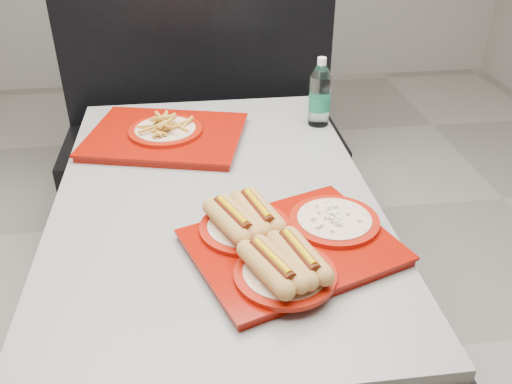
{
  "coord_description": "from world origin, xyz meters",
  "views": [
    {
      "loc": [
        -0.05,
        -1.33,
        1.57
      ],
      "look_at": [
        0.1,
        -0.14,
        0.83
      ],
      "focal_mm": 38.0,
      "sensor_mm": 36.0,
      "label": 1
    }
  ],
  "objects": [
    {
      "name": "ground",
      "position": [
        0.0,
        0.0,
        0.0
      ],
      "size": [
        6.0,
        6.0,
        0.0
      ],
      "primitive_type": "plane",
      "color": "#A09B90",
      "rests_on": "ground"
    },
    {
      "name": "diner_table",
      "position": [
        0.0,
        0.0,
        0.58
      ],
      "size": [
        0.92,
        1.42,
        0.75
      ],
      "color": "black",
      "rests_on": "ground"
    },
    {
      "name": "booth_bench",
      "position": [
        0.0,
        1.09,
        0.4
      ],
      "size": [
        1.3,
        0.57,
        1.35
      ],
      "color": "black",
      "rests_on": "ground"
    },
    {
      "name": "tray_near",
      "position": [
        0.15,
        -0.3,
        0.79
      ],
      "size": [
        0.57,
        0.51,
        0.1
      ],
      "rotation": [
        0.0,
        0.0,
        0.35
      ],
      "color": "#800C03",
      "rests_on": "diner_table"
    },
    {
      "name": "tray_far",
      "position": [
        -0.14,
        0.36,
        0.78
      ],
      "size": [
        0.59,
        0.51,
        0.1
      ],
      "rotation": [
        0.0,
        0.0,
        -0.25
      ],
      "color": "#800C03",
      "rests_on": "diner_table"
    },
    {
      "name": "water_bottle",
      "position": [
        0.4,
        0.43,
        0.86
      ],
      "size": [
        0.08,
        0.08,
        0.25
      ],
      "rotation": [
        0.0,
        0.0,
        0.08
      ],
      "color": "silver",
      "rests_on": "diner_table"
    }
  ]
}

